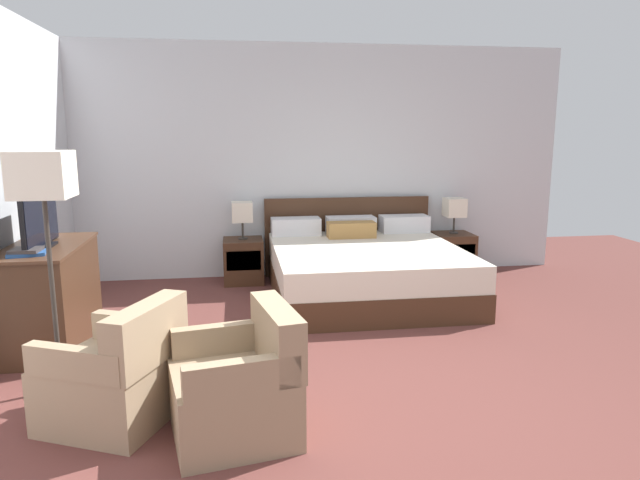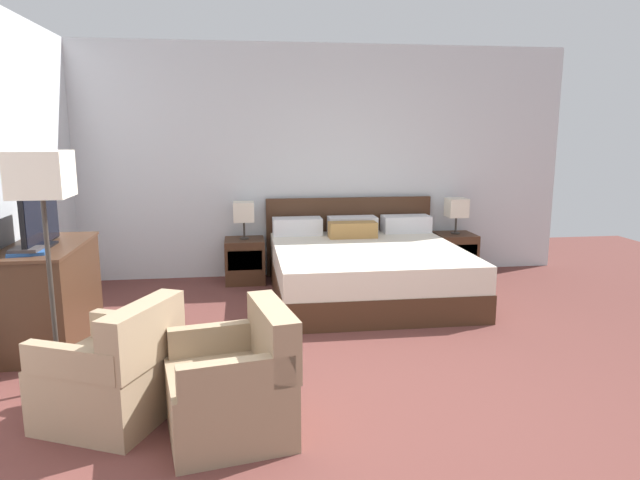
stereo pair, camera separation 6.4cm
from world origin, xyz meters
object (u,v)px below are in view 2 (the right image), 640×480
object	(u,v)px
nightstand_right	(455,254)
table_lamp_left	(244,212)
armchair_by_window	(114,376)
dresser	(49,293)
table_lamp_right	(457,208)
book_blue_cover	(26,249)
floor_lamp	(42,189)
nightstand_left	(245,261)
book_red_cover	(27,253)
bed	(366,269)
tv	(40,215)
armchair_companion	(236,388)

from	to	relation	value
nightstand_right	table_lamp_left	size ratio (longest dim) A/B	1.18
armchair_by_window	dresser	bearing A→B (deg)	119.56
armchair_by_window	table_lamp_right	bearing A→B (deg)	43.12
book_blue_cover	floor_lamp	xyz separation A→B (m)	(0.33, -0.55, 0.51)
nightstand_left	table_lamp_right	size ratio (longest dim) A/B	1.18
table_lamp_left	book_red_cover	bearing A→B (deg)	-127.52
bed	table_lamp_right	world-z (taller)	bed
table_lamp_right	floor_lamp	bearing A→B (deg)	-145.32
table_lamp_right	bed	bearing A→B (deg)	-149.89
bed	tv	distance (m)	3.20
dresser	book_blue_cover	size ratio (longest dim) A/B	5.88
table_lamp_left	table_lamp_right	distance (m)	2.57
book_blue_cover	book_red_cover	bearing A→B (deg)	0.00
book_blue_cover	armchair_by_window	size ratio (longest dim) A/B	0.22
nightstand_right	dresser	xyz separation A→B (m)	(-4.20, -1.77, 0.18)
bed	book_blue_cover	world-z (taller)	bed
nightstand_left	table_lamp_right	xyz separation A→B (m)	(2.57, 0.00, 0.57)
table_lamp_left	tv	xyz separation A→B (m)	(-1.62, -1.82, 0.27)
nightstand_left	table_lamp_right	world-z (taller)	table_lamp_right
tv	floor_lamp	xyz separation A→B (m)	(0.32, -0.86, 0.29)
nightstand_left	tv	world-z (taller)	tv
table_lamp_left	dresser	size ratio (longest dim) A/B	0.37
bed	nightstand_left	distance (m)	1.49
table_lamp_left	book_blue_cover	size ratio (longest dim) A/B	2.15
bed	nightstand_left	bearing A→B (deg)	149.92
bed	floor_lamp	distance (m)	3.41
table_lamp_left	floor_lamp	bearing A→B (deg)	-115.92
book_blue_cover	dresser	bearing A→B (deg)	87.69
dresser	nightstand_left	bearing A→B (deg)	47.41
table_lamp_left	book_blue_cover	bearing A→B (deg)	-127.56
table_lamp_right	armchair_by_window	size ratio (longest dim) A/B	0.48
table_lamp_left	tv	distance (m)	2.45
book_blue_cover	nightstand_left	bearing A→B (deg)	52.42
table_lamp_right	tv	size ratio (longest dim) A/B	0.56
armchair_by_window	nightstand_left	bearing A→B (deg)	75.49
tv	armchair_by_window	world-z (taller)	tv
table_lamp_right	book_blue_cover	distance (m)	4.72
table_lamp_right	tv	bearing A→B (deg)	-156.55
dresser	floor_lamp	world-z (taller)	floor_lamp
armchair_companion	tv	bearing A→B (deg)	133.40
armchair_by_window	floor_lamp	size ratio (longest dim) A/B	0.56
book_blue_cover	armchair_companion	world-z (taller)	book_blue_cover
table_lamp_left	armchair_companion	size ratio (longest dim) A/B	0.54
tv	book_blue_cover	bearing A→B (deg)	-93.16
dresser	floor_lamp	size ratio (longest dim) A/B	0.73
book_blue_cover	tv	bearing A→B (deg)	86.84
dresser	tv	size ratio (longest dim) A/B	1.54
dresser	armchair_by_window	bearing A→B (deg)	-60.44
book_red_cover	armchair_companion	world-z (taller)	book_red_cover
table_lamp_left	armchair_by_window	xyz separation A→B (m)	(-0.82, -3.18, -0.55)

